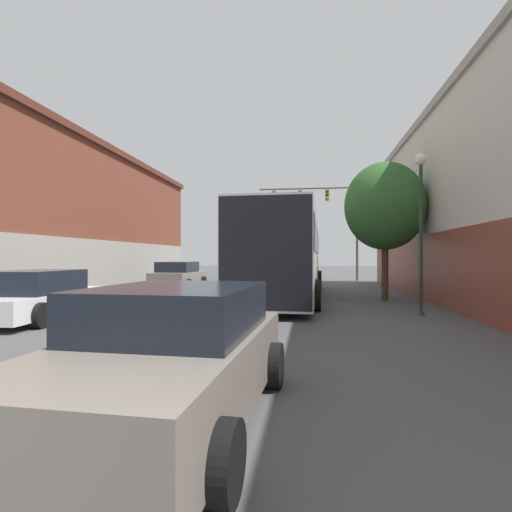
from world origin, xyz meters
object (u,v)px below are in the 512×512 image
at_px(parked_car_left_near, 179,276).
at_px(parked_car_left_mid, 42,296).
at_px(bus, 286,252).
at_px(street_lamp, 421,218).
at_px(traffic_signal_gantry, 325,209).
at_px(street_tree_near, 385,206).
at_px(hatchback_foreground, 172,356).

bearing_deg(parked_car_left_near, parked_car_left_mid, -179.42).
xyz_separation_m(bus, street_lamp, (4.18, -4.60, 0.92)).
bearing_deg(traffic_signal_gantry, street_tree_near, -82.19).
height_order(bus, street_tree_near, street_tree_near).
relative_size(parked_car_left_mid, street_tree_near, 0.88).
distance_m(hatchback_foreground, parked_car_left_near, 17.49).
height_order(parked_car_left_near, traffic_signal_gantry, traffic_signal_gantry).
distance_m(parked_car_left_near, parked_car_left_mid, 10.59).
height_order(parked_car_left_near, parked_car_left_mid, parked_car_left_near).
bearing_deg(parked_car_left_mid, street_lamp, -81.82).
bearing_deg(hatchback_foreground, traffic_signal_gantry, -2.83).
distance_m(traffic_signal_gantry, street_tree_near, 13.56).
xyz_separation_m(parked_car_left_near, street_tree_near, (9.91, -4.36, 3.01)).
bearing_deg(parked_car_left_near, hatchback_foreground, -159.28).
bearing_deg(traffic_signal_gantry, parked_car_left_mid, -113.17).
height_order(parked_car_left_near, street_lamp, street_lamp).
bearing_deg(parked_car_left_mid, bus, -46.39).
height_order(traffic_signal_gantry, street_lamp, traffic_signal_gantry).
bearing_deg(parked_car_left_mid, parked_car_left_near, -4.76).
distance_m(bus, traffic_signal_gantry, 13.44).
distance_m(bus, parked_car_left_near, 7.25).
relative_size(bus, parked_car_left_mid, 2.69).
relative_size(traffic_signal_gantry, street_lamp, 1.53).
relative_size(parked_car_left_mid, street_lamp, 1.01).
bearing_deg(bus, traffic_signal_gantry, -7.46).
height_order(parked_car_left_near, street_tree_near, street_tree_near).
height_order(parked_car_left_mid, street_lamp, street_lamp).
bearing_deg(bus, street_lamp, -136.02).
height_order(hatchback_foreground, parked_car_left_mid, hatchback_foreground).
xyz_separation_m(hatchback_foreground, street_tree_near, (4.35, 12.22, 3.04)).
bearing_deg(street_lamp, traffic_signal_gantry, 96.87).
xyz_separation_m(parked_car_left_near, traffic_signal_gantry, (8.08, 8.99, 4.51)).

